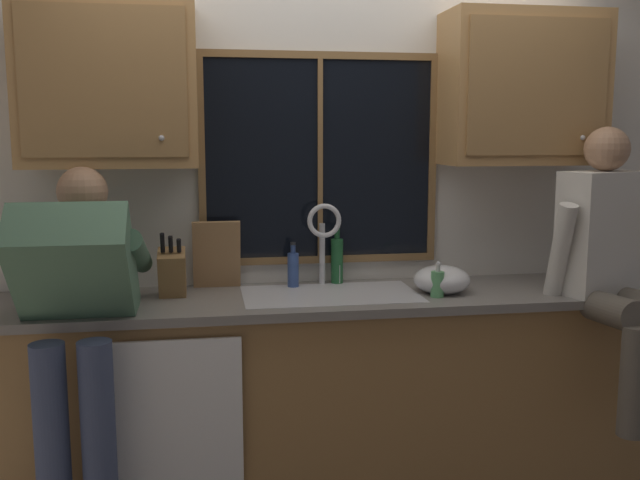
{
  "coord_description": "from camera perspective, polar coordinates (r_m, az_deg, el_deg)",
  "views": [
    {
      "loc": [
        -0.61,
        -3.41,
        1.64
      ],
      "look_at": [
        -0.09,
        -0.3,
        1.17
      ],
      "focal_mm": 39.7,
      "sensor_mm": 36.0,
      "label": 1
    }
  ],
  "objects": [
    {
      "name": "knife_block",
      "position": [
        3.23,
        -11.83,
        -2.66
      ],
      "size": [
        0.12,
        0.18,
        0.32
      ],
      "color": "olive",
      "rests_on": "countertop"
    },
    {
      "name": "faucet",
      "position": [
        3.38,
        0.42,
        0.48
      ],
      "size": [
        0.18,
        0.09,
        0.4
      ],
      "color": "silver",
      "rests_on": "countertop"
    },
    {
      "name": "mixing_bowl",
      "position": [
        3.32,
        9.79,
        -3.18
      ],
      "size": [
        0.26,
        0.26,
        0.13
      ],
      "primitive_type": "ellipsoid",
      "color": "silver",
      "rests_on": "countertop"
    },
    {
      "name": "cutting_board",
      "position": [
        3.38,
        -8.33,
        -1.19
      ],
      "size": [
        0.22,
        0.09,
        0.33
      ],
      "primitive_type": "cube",
      "rotation": [
        0.21,
        0.0,
        0.0
      ],
      "color": "#997047",
      "rests_on": "countertop"
    },
    {
      "name": "window_glass",
      "position": [
        3.46,
        -0.02,
        6.52
      ],
      "size": [
        1.1,
        0.02,
        0.95
      ],
      "primitive_type": "cube",
      "color": "black"
    },
    {
      "name": "soap_dispenser",
      "position": [
        3.22,
        9.45,
        -3.47
      ],
      "size": [
        0.06,
        0.07,
        0.16
      ],
      "color": "#59A566",
      "rests_on": "countertop"
    },
    {
      "name": "person_sitting_on_counter",
      "position": [
        3.41,
        22.56,
        -1.28
      ],
      "size": [
        0.54,
        0.65,
        1.26
      ],
      "color": "#595147",
      "rests_on": "countertop"
    },
    {
      "name": "countertop",
      "position": [
        3.25,
        1.64,
        -4.74
      ],
      "size": [
        3.17,
        0.62,
        0.04
      ],
      "primitive_type": "cube",
      "color": "slate",
      "rests_on": "lower_cabinet_run"
    },
    {
      "name": "window_mullion_center",
      "position": [
        3.44,
        0.01,
        6.51
      ],
      "size": [
        0.02,
        0.02,
        0.95
      ],
      "primitive_type": "cube",
      "color": "brown"
    },
    {
      "name": "lower_cabinet_run",
      "position": [
        3.4,
        1.54,
        -12.22
      ],
      "size": [
        3.11,
        0.58,
        0.88
      ],
      "primitive_type": "cube",
      "color": "olive",
      "rests_on": "floor"
    },
    {
      "name": "window_frame_right",
      "position": [
        3.58,
        9.05,
        6.49
      ],
      "size": [
        0.03,
        0.02,
        0.95
      ],
      "primitive_type": "cube",
      "color": "brown"
    },
    {
      "name": "window_frame_top",
      "position": [
        3.46,
        0.01,
        14.69
      ],
      "size": [
        1.17,
        0.02,
        0.04
      ],
      "primitive_type": "cube",
      "color": "brown"
    },
    {
      "name": "upper_cabinet_left",
      "position": [
        3.28,
        -16.67,
        11.93
      ],
      "size": [
        0.76,
        0.36,
        0.72
      ],
      "color": "#A87A47"
    },
    {
      "name": "bottle_green_glass",
      "position": [
        3.38,
        -2.18,
        -2.33
      ],
      "size": [
        0.05,
        0.05,
        0.22
      ],
      "color": "#334C8C",
      "rests_on": "countertop"
    },
    {
      "name": "dishwasher_front",
      "position": [
        3.05,
        -12.07,
        -14.59
      ],
      "size": [
        0.6,
        0.02,
        0.74
      ],
      "primitive_type": "cube",
      "color": "white"
    },
    {
      "name": "sink",
      "position": [
        3.27,
        0.83,
        -6.06
      ],
      "size": [
        0.8,
        0.46,
        0.21
      ],
      "color": "#B7B7BC",
      "rests_on": "lower_cabinet_run"
    },
    {
      "name": "back_wall",
      "position": [
        3.55,
        0.51,
        2.52
      ],
      "size": [
        5.51,
        0.12,
        2.55
      ],
      "primitive_type": "cube",
      "color": "silver",
      "rests_on": "floor"
    },
    {
      "name": "window_frame_left",
      "position": [
        3.4,
        -9.53,
        6.37
      ],
      "size": [
        0.03,
        0.02,
        0.95
      ],
      "primitive_type": "cube",
      "color": "brown"
    },
    {
      "name": "bottle_tall_clear",
      "position": [
        3.46,
        1.38,
        -1.58
      ],
      "size": [
        0.06,
        0.06,
        0.29
      ],
      "color": "#1E592D",
      "rests_on": "countertop"
    },
    {
      "name": "window_frame_bottom",
      "position": [
        3.5,
        0.01,
        -1.57
      ],
      "size": [
        1.17,
        0.02,
        0.04
      ],
      "primitive_type": "cube",
      "color": "brown"
    },
    {
      "name": "person_standing",
      "position": [
        2.95,
        -18.99,
        -5.7
      ],
      "size": [
        0.53,
        0.71,
        1.51
      ],
      "color": "#384260",
      "rests_on": "floor"
    },
    {
      "name": "upper_cabinet_right",
      "position": [
        3.59,
        16.01,
        11.62
      ],
      "size": [
        0.76,
        0.36,
        0.72
      ],
      "color": "#A87A47"
    }
  ]
}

